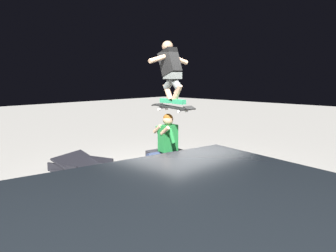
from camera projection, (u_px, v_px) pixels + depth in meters
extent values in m
plane|color=gray|center=(174.00, 180.00, 6.49)|extent=(40.00, 40.00, 0.00)
cube|color=#28282D|center=(182.00, 169.00, 6.32)|extent=(1.63, 0.92, 0.54)
cube|color=#2D3856|center=(168.00, 154.00, 6.15)|extent=(0.32, 0.20, 0.12)
cube|color=#1E7233|center=(168.00, 138.00, 6.10)|extent=(0.25, 0.37, 0.50)
sphere|color=tan|center=(168.00, 120.00, 6.05)|extent=(0.20, 0.20, 0.20)
sphere|color=brown|center=(168.00, 119.00, 6.04)|extent=(0.19, 0.19, 0.19)
cylinder|color=#1E7233|center=(172.00, 136.00, 5.89)|extent=(0.20, 0.11, 0.29)
cylinder|color=tan|center=(165.00, 131.00, 5.88)|extent=(0.24, 0.11, 0.19)
cylinder|color=#1E7233|center=(159.00, 133.00, 6.21)|extent=(0.20, 0.11, 0.29)
cylinder|color=tan|center=(157.00, 129.00, 6.07)|extent=(0.24, 0.11, 0.19)
cylinder|color=#2D3856|center=(162.00, 157.00, 5.96)|extent=(0.20, 0.42, 0.14)
cylinder|color=#2D3856|center=(154.00, 174.00, 5.88)|extent=(0.11, 0.11, 0.50)
cube|color=#2D9E66|center=(151.00, 188.00, 5.89)|extent=(0.14, 0.27, 0.08)
cylinder|color=#2D3856|center=(157.00, 156.00, 6.10)|extent=(0.20, 0.42, 0.14)
cylinder|color=#2D3856|center=(148.00, 172.00, 6.03)|extent=(0.11, 0.11, 0.50)
cube|color=#2D9E66|center=(146.00, 186.00, 6.03)|extent=(0.14, 0.27, 0.08)
cube|color=black|center=(172.00, 107.00, 5.85)|extent=(0.82, 0.29, 0.06)
cube|color=black|center=(157.00, 105.00, 6.19)|extent=(0.14, 0.21, 0.05)
cube|color=black|center=(189.00, 108.00, 5.51)|extent=(0.14, 0.21, 0.06)
cube|color=#99999E|center=(163.00, 107.00, 6.07)|extent=(0.08, 0.17, 0.03)
cylinder|color=white|center=(159.00, 109.00, 6.02)|extent=(0.06, 0.04, 0.05)
cylinder|color=white|center=(166.00, 109.00, 6.13)|extent=(0.06, 0.04, 0.05)
cube|color=#99999E|center=(183.00, 110.00, 5.64)|extent=(0.08, 0.17, 0.03)
cylinder|color=white|center=(179.00, 112.00, 5.59)|extent=(0.06, 0.04, 0.05)
cylinder|color=white|center=(186.00, 111.00, 5.70)|extent=(0.06, 0.04, 0.05)
cube|color=#2D9E66|center=(166.00, 101.00, 5.97)|extent=(0.27, 0.13, 0.08)
cube|color=#2D9E66|center=(179.00, 102.00, 5.70)|extent=(0.27, 0.13, 0.08)
cylinder|color=tan|center=(168.00, 92.00, 5.91)|extent=(0.25, 0.13, 0.31)
cylinder|color=slate|center=(171.00, 81.00, 5.82)|extent=(0.34, 0.17, 0.33)
cylinder|color=tan|center=(177.00, 93.00, 5.72)|extent=(0.25, 0.13, 0.31)
cylinder|color=slate|center=(174.00, 81.00, 5.74)|extent=(0.34, 0.17, 0.33)
cube|color=slate|center=(172.00, 76.00, 5.77)|extent=(0.32, 0.23, 0.12)
cube|color=black|center=(170.00, 62.00, 5.79)|extent=(0.47, 0.27, 0.52)
sphere|color=tan|center=(167.00, 46.00, 5.79)|extent=(0.20, 0.20, 0.20)
cylinder|color=tan|center=(159.00, 58.00, 5.66)|extent=(0.13, 0.45, 0.19)
cylinder|color=tan|center=(178.00, 59.00, 5.94)|extent=(0.13, 0.45, 0.19)
cube|color=black|center=(81.00, 167.00, 7.28)|extent=(1.18, 1.22, 0.06)
cube|color=black|center=(81.00, 164.00, 7.27)|extent=(1.15, 1.21, 0.40)
cube|color=black|center=(62.00, 169.00, 6.94)|extent=(0.79, 0.30, 0.19)
cube|color=black|center=(99.00, 161.00, 7.60)|extent=(0.79, 0.30, 0.19)
cylinder|color=navy|center=(266.00, 206.00, 4.16)|extent=(0.50, 0.50, 0.80)
cylinder|color=black|center=(268.00, 174.00, 4.10)|extent=(0.52, 0.52, 0.06)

